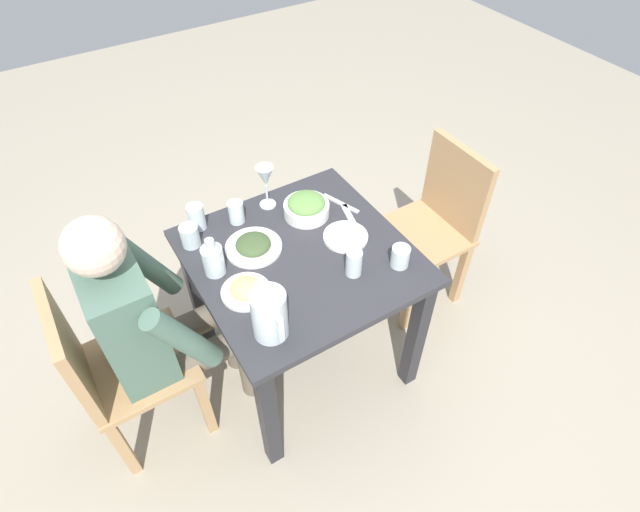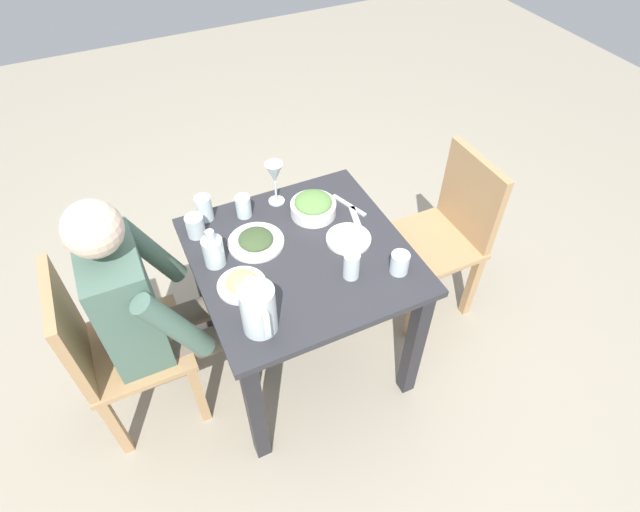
# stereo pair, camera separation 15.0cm
# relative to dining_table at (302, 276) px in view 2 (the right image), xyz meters

# --- Properties ---
(ground_plane) EXTENTS (8.00, 8.00, 0.00)m
(ground_plane) POSITION_rel_dining_table_xyz_m (0.00, 0.00, -0.58)
(ground_plane) COLOR #9E937F
(dining_table) EXTENTS (0.82, 0.82, 0.72)m
(dining_table) POSITION_rel_dining_table_xyz_m (0.00, 0.00, 0.00)
(dining_table) COLOR #2D2D33
(dining_table) RESTS_ON ground_plane
(chair_near) EXTENTS (0.40, 0.40, 0.86)m
(chair_near) POSITION_rel_dining_table_xyz_m (-0.06, -0.78, -0.10)
(chair_near) COLOR tan
(chair_near) RESTS_ON ground_plane
(chair_far) EXTENTS (0.40, 0.40, 0.86)m
(chair_far) POSITION_rel_dining_table_xyz_m (-0.06, 0.78, -0.10)
(chair_far) COLOR tan
(chair_far) RESTS_ON ground_plane
(diner_near) EXTENTS (0.48, 0.53, 1.15)m
(diner_near) POSITION_rel_dining_table_xyz_m (-0.06, -0.58, 0.04)
(diner_near) COLOR #4C6B5B
(diner_near) RESTS_ON ground_plane
(water_pitcher) EXTENTS (0.16, 0.12, 0.19)m
(water_pitcher) POSITION_rel_dining_table_xyz_m (0.27, -0.27, 0.23)
(water_pitcher) COLOR silver
(water_pitcher) RESTS_ON dining_table
(salad_bowl) EXTENTS (0.19, 0.19, 0.09)m
(salad_bowl) POSITION_rel_dining_table_xyz_m (-0.19, 0.14, 0.18)
(salad_bowl) COLOR white
(salad_bowl) RESTS_ON dining_table
(plate_fries) EXTENTS (0.18, 0.18, 0.06)m
(plate_fries) POSITION_rel_dining_table_xyz_m (0.07, -0.26, 0.15)
(plate_fries) COLOR white
(plate_fries) RESTS_ON dining_table
(plate_yoghurt) EXTENTS (0.18, 0.18, 0.04)m
(plate_yoghurt) POSITION_rel_dining_table_xyz_m (0.02, 0.20, 0.15)
(plate_yoghurt) COLOR white
(plate_yoghurt) RESTS_ON dining_table
(plate_dolmas) EXTENTS (0.22, 0.22, 0.05)m
(plate_dolmas) POSITION_rel_dining_table_xyz_m (-0.12, -0.14, 0.15)
(plate_dolmas) COLOR white
(plate_dolmas) RESTS_ON dining_table
(water_glass_near_left) EXTENTS (0.06, 0.06, 0.09)m
(water_glass_near_left) POSITION_rel_dining_table_xyz_m (-0.30, -0.12, 0.18)
(water_glass_near_left) COLOR silver
(water_glass_near_left) RESTS_ON dining_table
(water_glass_far_left) EXTENTS (0.07, 0.07, 0.09)m
(water_glass_far_left) POSITION_rel_dining_table_xyz_m (0.24, 0.29, 0.18)
(water_glass_far_left) COLOR silver
(water_glass_far_left) RESTS_ON dining_table
(water_glass_center) EXTENTS (0.07, 0.07, 0.09)m
(water_glass_center) POSITION_rel_dining_table_xyz_m (-0.27, -0.34, 0.18)
(water_glass_center) COLOR silver
(water_glass_center) RESTS_ON dining_table
(water_glass_near_right) EXTENTS (0.07, 0.07, 0.11)m
(water_glass_near_right) POSITION_rel_dining_table_xyz_m (-0.35, -0.28, 0.19)
(water_glass_near_right) COLOR silver
(water_glass_near_right) RESTS_ON dining_table
(water_glass_far_right) EXTENTS (0.06, 0.06, 0.11)m
(water_glass_far_right) POSITION_rel_dining_table_xyz_m (0.19, 0.12, 0.19)
(water_glass_far_right) COLOR silver
(water_glass_far_right) RESTS_ON dining_table
(wine_glass) EXTENTS (0.08, 0.08, 0.20)m
(wine_glass) POSITION_rel_dining_table_xyz_m (-0.33, 0.03, 0.28)
(wine_glass) COLOR silver
(wine_glass) RESTS_ON dining_table
(oil_carafe) EXTENTS (0.08, 0.08, 0.16)m
(oil_carafe) POSITION_rel_dining_table_xyz_m (-0.09, -0.32, 0.19)
(oil_carafe) COLOR silver
(oil_carafe) RESTS_ON dining_table
(fork_near) EXTENTS (0.17, 0.07, 0.01)m
(fork_near) POSITION_rel_dining_table_xyz_m (-0.07, 0.28, 0.14)
(fork_near) COLOR silver
(fork_near) RESTS_ON dining_table
(knife_near) EXTENTS (0.18, 0.08, 0.01)m
(knife_near) POSITION_rel_dining_table_xyz_m (-0.17, 0.30, 0.14)
(knife_near) COLOR silver
(knife_near) RESTS_ON dining_table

